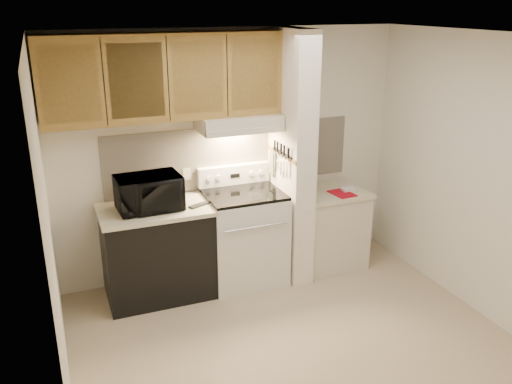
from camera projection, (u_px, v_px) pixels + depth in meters
floor at (291, 339)px, 4.63m from camera, size 3.60×3.60×0.00m
ceiling at (299, 36)px, 3.80m from camera, size 3.60×3.60×0.00m
wall_back at (231, 154)px, 5.53m from camera, size 3.60×2.50×0.02m
wall_left at (50, 237)px, 3.59m from camera, size 0.02×3.00×2.50m
wall_right at (476, 176)px, 4.84m from camera, size 0.02×3.00×2.50m
backsplash at (232, 156)px, 5.53m from camera, size 2.60×0.02×0.63m
range_body at (244, 238)px, 5.49m from camera, size 0.76×0.65×0.92m
oven_window at (255, 247)px, 5.20m from camera, size 0.50×0.01×0.30m
oven_handle at (257, 227)px, 5.09m from camera, size 0.65×0.02×0.02m
cooktop at (243, 194)px, 5.33m from camera, size 0.74×0.64×0.03m
range_backguard at (234, 175)px, 5.55m from camera, size 0.76×0.08×0.20m
range_display at (235, 176)px, 5.51m from camera, size 0.10×0.01×0.04m
range_knob_left_outer at (209, 179)px, 5.41m from camera, size 0.05×0.02×0.05m
range_knob_left_inner at (218, 178)px, 5.44m from camera, size 0.05×0.02×0.05m
range_knob_right_inner at (252, 174)px, 5.57m from camera, size 0.05×0.02×0.05m
range_knob_right_outer at (261, 173)px, 5.60m from camera, size 0.05×0.02×0.05m
dishwasher_front at (158, 254)px, 5.20m from camera, size 1.00×0.63×0.87m
left_countertop at (155, 210)px, 5.05m from camera, size 1.04×0.67×0.04m
spoon_rest at (199, 205)px, 5.09m from camera, size 0.22×0.15×0.01m
teal_jar at (162, 205)px, 4.98m from camera, size 0.11×0.11×0.10m
outlet at (187, 174)px, 5.39m from camera, size 0.08×0.01×0.12m
microwave at (149, 193)px, 4.96m from camera, size 0.60×0.43×0.32m
partition_pillar at (291, 158)px, 5.40m from camera, size 0.22×0.70×2.50m
pillar_trim at (281, 154)px, 5.34m from camera, size 0.01×0.70×0.04m
knife_strip at (282, 154)px, 5.29m from camera, size 0.02×0.42×0.04m
knife_blade_a at (287, 168)px, 5.19m from camera, size 0.01×0.03×0.16m
knife_handle_a at (289, 153)px, 5.12m from camera, size 0.02×0.02×0.10m
knife_blade_b at (284, 166)px, 5.26m from camera, size 0.01×0.04×0.18m
knife_handle_b at (284, 150)px, 5.21m from camera, size 0.02×0.02×0.10m
knife_blade_c at (281, 166)px, 5.33m from camera, size 0.01×0.04×0.20m
knife_handle_c at (281, 149)px, 5.27m from camera, size 0.02×0.02×0.10m
knife_blade_d at (278, 162)px, 5.39m from camera, size 0.01×0.04×0.16m
knife_handle_d at (278, 147)px, 5.35m from camera, size 0.02×0.02×0.10m
knife_blade_e at (274, 160)px, 5.48m from camera, size 0.01×0.04×0.18m
knife_handle_e at (275, 145)px, 5.41m from camera, size 0.02×0.02×0.10m
oven_mitt at (272, 163)px, 5.53m from camera, size 0.03×0.10×0.23m
right_cab_base at (328, 229)px, 5.84m from camera, size 0.70×0.60×0.81m
right_countertop at (330, 192)px, 5.70m from camera, size 0.74×0.64×0.04m
red_folder at (342, 193)px, 5.58m from camera, size 0.23×0.29×0.01m
white_box at (348, 189)px, 5.66m from camera, size 0.14×0.10×0.04m
range_hood at (238, 122)px, 5.21m from camera, size 0.78×0.44×0.15m
hood_lip at (246, 132)px, 5.04m from camera, size 0.78×0.04×0.06m
upper_cabinets at (164, 77)px, 4.86m from camera, size 2.18×0.33×0.77m
cab_door_a at (70, 84)px, 4.44m from camera, size 0.46×0.01×0.63m
cab_gap_a at (104, 82)px, 4.53m from camera, size 0.01×0.01×0.73m
cab_door_b at (137, 81)px, 4.62m from camera, size 0.46×0.01×0.63m
cab_gap_b at (168, 79)px, 4.72m from camera, size 0.01×0.01×0.73m
cab_door_c at (198, 78)px, 4.81m from camera, size 0.46×0.01×0.63m
cab_gap_c at (227, 76)px, 4.91m from camera, size 0.01×0.01×0.73m
cab_door_d at (255, 75)px, 5.00m from camera, size 0.46×0.01×0.63m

